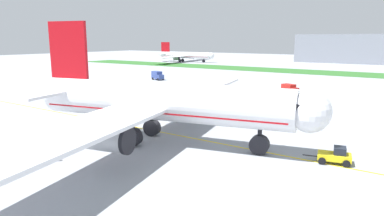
# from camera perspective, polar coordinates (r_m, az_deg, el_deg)

# --- Properties ---
(ground_plane) EXTENTS (600.00, 600.00, 0.00)m
(ground_plane) POSITION_cam_1_polar(r_m,az_deg,el_deg) (55.91, -6.32, -4.61)
(ground_plane) COLOR #9399A0
(ground_plane) RESTS_ON ground
(apron_taxi_line) EXTENTS (280.00, 0.36, 0.01)m
(apron_taxi_line) POSITION_cam_1_polar(r_m,az_deg,el_deg) (57.89, -4.58, -4.02)
(apron_taxi_line) COLOR yellow
(apron_taxi_line) RESTS_ON ground
(grass_median_strip) EXTENTS (320.00, 24.00, 0.10)m
(grass_median_strip) POSITION_cam_1_polar(r_m,az_deg,el_deg) (169.61, 22.56, 5.24)
(grass_median_strip) COLOR #2D6628
(grass_median_strip) RESTS_ON ground
(airliner_foreground) EXTENTS (47.30, 74.39, 17.87)m
(airliner_foreground) POSITION_cam_1_polar(r_m,az_deg,el_deg) (51.35, -5.75, 0.93)
(airliner_foreground) COLOR white
(airliner_foreground) RESTS_ON ground
(pushback_tug) EXTENTS (5.83, 3.35, 2.12)m
(pushback_tug) POSITION_cam_1_polar(r_m,az_deg,el_deg) (47.17, 22.31, -7.18)
(pushback_tug) COLOR yellow
(pushback_tug) RESTS_ON ground
(ground_crew_wingwalker_port) EXTENTS (0.54, 0.33, 1.58)m
(ground_crew_wingwalker_port) POSITION_cam_1_polar(r_m,az_deg,el_deg) (47.57, -21.39, -6.97)
(ground_crew_wingwalker_port) COLOR black
(ground_crew_wingwalker_port) RESTS_ON ground
(service_truck_baggage_loader) EXTENTS (5.03, 3.96, 3.07)m
(service_truck_baggage_loader) POSITION_cam_1_polar(r_m,az_deg,el_deg) (98.83, 15.63, 2.92)
(service_truck_baggage_loader) COLOR #B21E19
(service_truck_baggage_loader) RESTS_ON ground
(service_truck_fuel_bowser) EXTENTS (5.75, 3.88, 3.21)m
(service_truck_fuel_bowser) POSITION_cam_1_polar(r_m,az_deg,el_deg) (132.44, -5.65, 5.31)
(service_truck_fuel_bowser) COLOR #33478C
(service_truck_fuel_bowser) RESTS_ON ground
(parked_airliner_far_left) EXTENTS (42.35, 68.42, 12.97)m
(parked_airliner_far_left) POSITION_cam_1_polar(r_m,az_deg,el_deg) (235.55, -1.29, 8.58)
(parked_airliner_far_left) COLOR white
(parked_airliner_far_left) RESTS_ON ground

